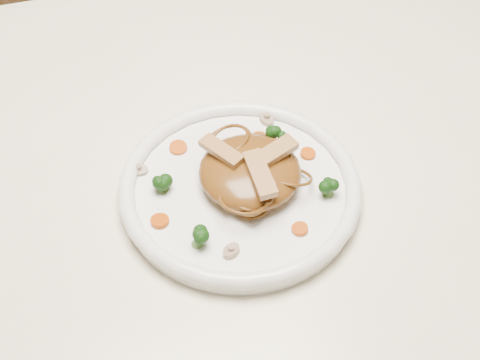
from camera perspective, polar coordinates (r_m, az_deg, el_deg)
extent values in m
cube|color=white|center=(0.91, -1.49, 2.28)|extent=(1.20, 0.80, 0.04)
cylinder|color=brown|center=(1.57, 14.82, 5.27)|extent=(0.06, 0.06, 0.71)
cylinder|color=white|center=(0.83, 0.00, -1.01)|extent=(0.36, 0.36, 0.02)
ellipsoid|color=brown|center=(0.82, 0.83, 0.69)|extent=(0.15, 0.15, 0.04)
cube|color=#AC7C51|center=(0.81, 2.72, 2.22)|extent=(0.07, 0.04, 0.01)
cube|color=#AC7C51|center=(0.81, -1.56, 2.45)|extent=(0.05, 0.06, 0.01)
cube|color=#AC7C51|center=(0.78, 1.68, 0.51)|extent=(0.02, 0.07, 0.01)
cylinder|color=#B74706|center=(0.88, 1.63, 3.54)|extent=(0.03, 0.03, 0.00)
cylinder|color=#B74706|center=(0.79, -6.69, -3.38)|extent=(0.03, 0.03, 0.00)
cylinder|color=#B74706|center=(0.86, 5.67, 2.19)|extent=(0.02, 0.02, 0.00)
cylinder|color=#B74706|center=(0.87, -5.16, 2.70)|extent=(0.02, 0.02, 0.00)
cylinder|color=#B74706|center=(0.78, 4.99, -4.07)|extent=(0.02, 0.02, 0.00)
cylinder|color=tan|center=(0.76, -0.73, -5.91)|extent=(0.03, 0.03, 0.01)
cylinder|color=tan|center=(0.87, 4.10, 2.86)|extent=(0.03, 0.03, 0.01)
cylinder|color=tan|center=(0.85, -8.41, 0.84)|extent=(0.03, 0.03, 0.01)
cylinder|color=tan|center=(0.91, 2.24, 5.13)|extent=(0.03, 0.03, 0.01)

